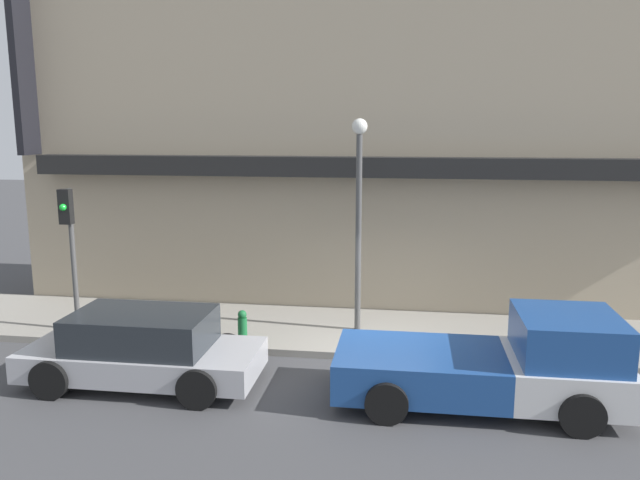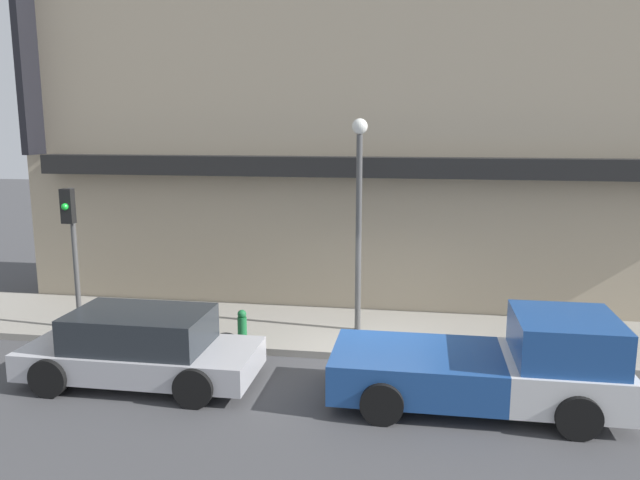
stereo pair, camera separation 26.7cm
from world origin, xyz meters
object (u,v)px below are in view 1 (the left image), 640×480
object	(u,v)px
pickup_truck	(498,364)
fire_hydrant	(242,325)
parked_car	(143,349)
traffic_light	(70,234)
street_lamp	(359,198)

from	to	relation	value
pickup_truck	fire_hydrant	distance (m)	5.78
parked_car	traffic_light	xyz separation A→B (m)	(-2.72, 2.33, 1.79)
parked_car	street_lamp	world-z (taller)	street_lamp
fire_hydrant	parked_car	bearing A→B (deg)	-121.24
street_lamp	parked_car	bearing A→B (deg)	-139.20
pickup_truck	parked_car	xyz separation A→B (m)	(-6.68, 0.00, -0.06)
fire_hydrant	street_lamp	world-z (taller)	street_lamp
street_lamp	traffic_light	xyz separation A→B (m)	(-6.60, -1.02, -0.81)
pickup_truck	fire_hydrant	size ratio (longest dim) A/B	7.27
parked_car	fire_hydrant	distance (m)	2.65
pickup_truck	traffic_light	size ratio (longest dim) A/B	1.50
pickup_truck	street_lamp	xyz separation A→B (m)	(-2.79, 3.35, 2.54)
street_lamp	traffic_light	bearing A→B (deg)	-171.21
traffic_light	pickup_truck	bearing A→B (deg)	-13.95
pickup_truck	street_lamp	world-z (taller)	street_lamp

